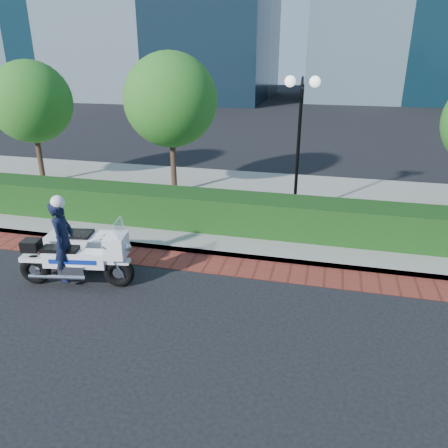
% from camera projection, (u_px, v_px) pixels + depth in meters
% --- Properties ---
extents(ground, '(120.00, 120.00, 0.00)m').
position_uv_depth(ground, '(225.00, 299.00, 9.54)').
color(ground, black).
rests_on(ground, ground).
extents(brick_strip, '(60.00, 1.00, 0.01)m').
position_uv_depth(brick_strip, '(239.00, 267.00, 10.88)').
color(brick_strip, maroon).
rests_on(brick_strip, ground).
extents(sidewalk, '(60.00, 8.00, 0.15)m').
position_uv_depth(sidewalk, '(267.00, 206.00, 14.91)').
color(sidewalk, gray).
rests_on(sidewalk, ground).
extents(hedge_main, '(18.00, 1.20, 1.00)m').
position_uv_depth(hedge_main, '(255.00, 214.00, 12.53)').
color(hedge_main, black).
rests_on(hedge_main, sidewalk).
extents(lamppost, '(1.02, 0.70, 4.21)m').
position_uv_depth(lamppost, '(300.00, 126.00, 12.89)').
color(lamppost, black).
rests_on(lamppost, sidewalk).
extents(tree_a, '(3.00, 3.00, 4.58)m').
position_uv_depth(tree_a, '(31.00, 102.00, 16.17)').
color(tree_a, '#332319').
rests_on(tree_a, sidewalk).
extents(tree_b, '(3.20, 3.20, 4.89)m').
position_uv_depth(tree_b, '(171.00, 100.00, 14.87)').
color(tree_b, '#332319').
rests_on(tree_b, sidewalk).
extents(police_motorcycle, '(2.67, 1.91, 2.17)m').
position_uv_depth(police_motorcycle, '(77.00, 248.00, 10.18)').
color(police_motorcycle, black).
rests_on(police_motorcycle, ground).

